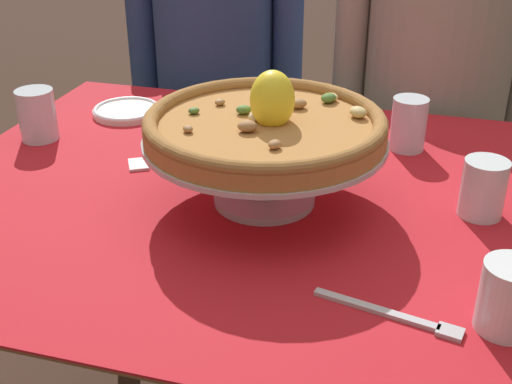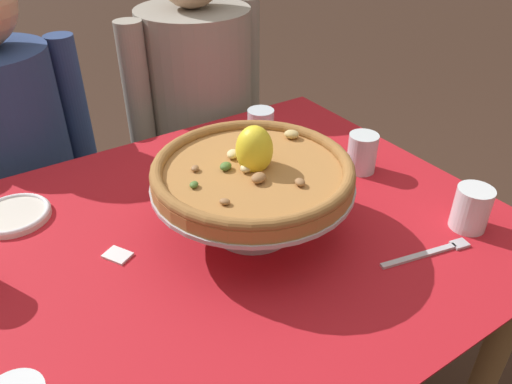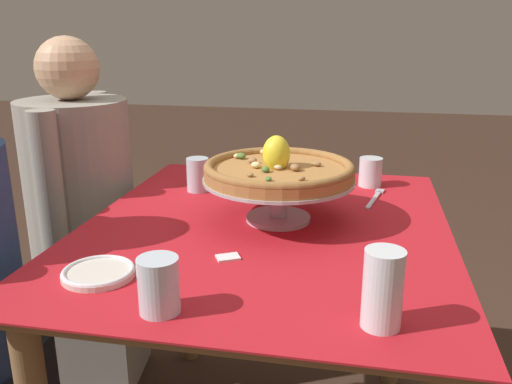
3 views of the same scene
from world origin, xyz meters
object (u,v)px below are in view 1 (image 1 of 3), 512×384
object	(u,v)px
pizza_stand	(265,155)
dinner_fork	(395,315)
water_glass_side_left	(38,118)
water_glass_side_right	(483,191)
water_glass_front_right	(508,301)
sugar_packet	(139,164)
diner_right	(427,143)
water_glass_back_right	(408,126)
pizza	(266,124)
diner_left	(217,122)
side_plate	(127,110)

from	to	relation	value
pizza_stand	dinner_fork	bearing A→B (deg)	-46.57
water_glass_side_left	water_glass_side_right	size ratio (longest dim) A/B	1.09
water_glass_side_right	water_glass_front_right	bearing A→B (deg)	-85.22
dinner_fork	sugar_packet	world-z (taller)	dinner_fork
dinner_fork	diner_right	size ratio (longest dim) A/B	0.16
sugar_packet	diner_right	distance (m)	0.83
water_glass_back_right	sugar_packet	xyz separation A→B (m)	(-0.47, -0.21, -0.04)
pizza	diner_left	bearing A→B (deg)	114.98
water_glass_side_right	side_plate	distance (m)	0.78
water_glass_side_left	diner_right	world-z (taller)	diner_right
pizza	water_glass_front_right	bearing A→B (deg)	-32.83
diner_right	pizza	bearing A→B (deg)	-109.33
water_glass_back_right	diner_right	size ratio (longest dim) A/B	0.08
pizza	water_glass_side_left	bearing A→B (deg)	165.36
diner_left	water_glass_front_right	bearing A→B (deg)	-53.71
dinner_fork	diner_right	bearing A→B (deg)	89.41
dinner_fork	diner_right	world-z (taller)	diner_right
diner_left	side_plate	bearing A→B (deg)	-98.59
water_glass_side_left	diner_right	distance (m)	0.97
side_plate	dinner_fork	world-z (taller)	side_plate
pizza_stand	water_glass_front_right	distance (m)	0.44
water_glass_front_right	diner_left	size ratio (longest dim) A/B	0.07
pizza	pizza_stand	bearing A→B (deg)	-132.06
pizza	sugar_packet	bearing A→B (deg)	165.21
water_glass_front_right	diner_left	distance (m)	1.20
dinner_fork	sugar_packet	size ratio (longest dim) A/B	3.86
water_glass_front_right	pizza	bearing A→B (deg)	147.17
sugar_packet	diner_right	size ratio (longest dim) A/B	0.04
water_glass_side_left	water_glass_side_right	world-z (taller)	water_glass_side_left
side_plate	diner_left	bearing A→B (deg)	81.41
dinner_fork	diner_left	size ratio (longest dim) A/B	0.16
pizza	water_glass_back_right	distance (m)	0.36
water_glass_side_left	diner_left	size ratio (longest dim) A/B	0.08
water_glass_side_left	water_glass_front_right	world-z (taller)	water_glass_side_left
pizza_stand	water_glass_back_right	bearing A→B (deg)	53.46
pizza	side_plate	size ratio (longest dim) A/B	2.59
water_glass_back_right	water_glass_front_right	size ratio (longest dim) A/B	1.13
pizza_stand	diner_right	world-z (taller)	diner_right
water_glass_front_right	dinner_fork	size ratio (longest dim) A/B	0.47
water_glass_front_right	sugar_packet	world-z (taller)	water_glass_front_right
dinner_fork	water_glass_side_left	bearing A→B (deg)	152.60
water_glass_side_left	diner_right	xyz separation A→B (m)	(0.75, 0.57, -0.21)
water_glass_front_right	diner_left	xyz separation A→B (m)	(-0.70, 0.96, -0.21)
water_glass_side_right	sugar_packet	distance (m)	0.61
diner_left	water_glass_side_right	bearing A→B (deg)	-44.64
water_glass_side_right	diner_right	bearing A→B (deg)	98.24
water_glass_side_left	sugar_packet	xyz separation A→B (m)	(0.24, -0.06, -0.04)
water_glass_side_left	sugar_packet	distance (m)	0.26
water_glass_side_right	diner_left	world-z (taller)	diner_left
water_glass_side_right	dinner_fork	world-z (taller)	water_glass_side_right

